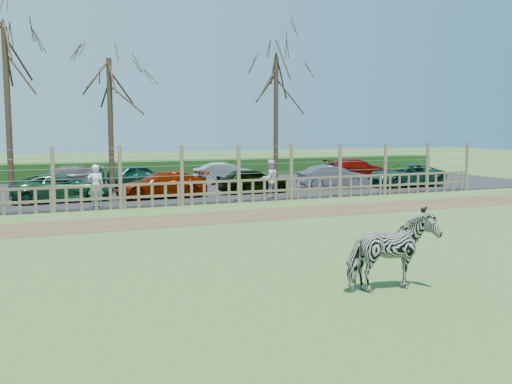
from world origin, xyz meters
name	(u,v)px	position (x,y,z in m)	size (l,w,h in m)	color
ground	(257,241)	(0.00, 0.00, 0.00)	(120.00, 120.00, 0.00)	olive
dirt_strip	(209,218)	(0.00, 4.50, 0.01)	(34.00, 2.80, 0.01)	brown
asphalt	(149,190)	(0.00, 14.50, 0.02)	(44.00, 13.00, 0.04)	#232326
hedge	(125,170)	(0.00, 21.50, 0.55)	(46.00, 2.00, 1.10)	#1E4716
fence	(182,186)	(0.00, 8.00, 0.80)	(30.16, 0.16, 2.50)	brown
tree_left	(6,71)	(-6.50, 12.50, 5.62)	(4.80, 4.80, 7.88)	#3D2B1E
tree_mid	(110,93)	(-2.00, 13.50, 4.87)	(4.80, 4.80, 6.83)	#3D2B1E
tree_right	(276,90)	(7.00, 14.00, 5.24)	(4.80, 4.80, 7.35)	#3D2B1E
zebra	(392,252)	(0.51, -5.59, 0.77)	(0.83, 1.82, 1.54)	gray
visitor_a	(96,186)	(-3.38, 8.56, 0.90)	(0.63, 0.41, 1.72)	silver
visitor_b	(270,179)	(4.31, 8.75, 0.90)	(0.84, 0.65, 1.72)	silver
crow	(424,210)	(7.96, 2.62, 0.11)	(0.27, 0.20, 0.22)	black
car_2	(63,187)	(-4.45, 11.14, 0.64)	(1.99, 4.32, 1.20)	#1B4A2E
car_3	(162,184)	(-0.20, 10.73, 0.64)	(1.68, 4.13, 1.20)	#811901
car_4	(252,181)	(4.34, 10.93, 0.64)	(1.42, 3.52, 1.20)	black
car_5	(333,177)	(9.06, 11.32, 0.64)	(1.27, 3.64, 1.20)	#55536B
car_6	(405,175)	(13.25, 10.68, 0.64)	(1.99, 4.32, 1.20)	#154534
car_9	(64,177)	(-4.02, 16.30, 0.64)	(1.68, 4.13, 1.20)	#5E6059
car_10	(141,176)	(-0.11, 15.94, 0.64)	(1.42, 3.52, 1.20)	#194F38
car_11	(226,173)	(4.66, 15.71, 0.64)	(1.27, 3.64, 1.20)	#ABBBBF
car_13	(356,168)	(13.74, 16.37, 0.64)	(1.68, 4.13, 1.20)	#860C04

